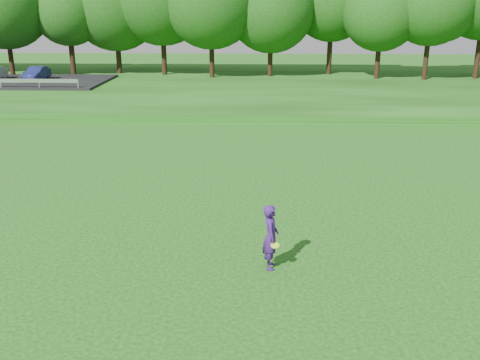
{
  "coord_description": "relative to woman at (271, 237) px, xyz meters",
  "views": [
    {
      "loc": [
        1.47,
        -13.71,
        7.13
      ],
      "look_at": [
        0.85,
        4.0,
        1.3
      ],
      "focal_mm": 40.0,
      "sensor_mm": 36.0,
      "label": 1
    }
  ],
  "objects": [
    {
      "name": "berm",
      "position": [
        -1.85,
        34.0,
        -0.65
      ],
      "size": [
        130.0,
        30.0,
        0.6
      ],
      "primitive_type": "cube",
      "color": "#17430C",
      "rests_on": "ground"
    },
    {
      "name": "woman",
      "position": [
        0.0,
        0.0,
        0.0
      ],
      "size": [
        0.47,
        0.79,
        1.9
      ],
      "color": "#3C186C",
      "rests_on": "ground"
    },
    {
      "name": "ground",
      "position": [
        -1.85,
        0.0,
        -0.95
      ],
      "size": [
        140.0,
        140.0,
        0.0
      ],
      "primitive_type": "plane",
      "color": "#17430C",
      "rests_on": "ground"
    },
    {
      "name": "walking_path",
      "position": [
        -1.85,
        20.0,
        -0.93
      ],
      "size": [
        130.0,
        1.6,
        0.04
      ],
      "primitive_type": "cube",
      "color": "gray",
      "rests_on": "ground"
    }
  ]
}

